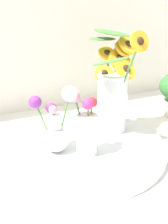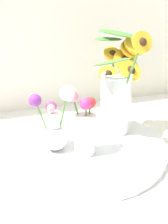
{
  "view_description": "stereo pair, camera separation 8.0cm",
  "coord_description": "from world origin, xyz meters",
  "px_view_note": "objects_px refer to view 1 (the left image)",
  "views": [
    {
      "loc": [
        -0.29,
        -0.61,
        0.44
      ],
      "look_at": [
        0.02,
        0.06,
        0.13
      ],
      "focal_mm": 42.0,
      "sensor_mm": 36.0,
      "label": 1
    },
    {
      "loc": [
        -0.22,
        -0.64,
        0.44
      ],
      "look_at": [
        0.02,
        0.06,
        0.13
      ],
      "focal_mm": 42.0,
      "sensor_mm": 36.0,
      "label": 2
    }
  ],
  "objects_px": {
    "vase_bulb_right": "(56,128)",
    "vase_small_center": "(87,129)",
    "mason_jar_sunflowers": "(114,90)",
    "serving_tray": "(84,146)"
  },
  "relations": [
    {
      "from": "mason_jar_sunflowers",
      "to": "vase_bulb_right",
      "type": "bearing_deg",
      "value": -164.05
    },
    {
      "from": "vase_small_center",
      "to": "mason_jar_sunflowers",
      "type": "bearing_deg",
      "value": 36.1
    },
    {
      "from": "serving_tray",
      "to": "vase_small_center",
      "type": "relative_size",
      "value": 2.76
    },
    {
      "from": "serving_tray",
      "to": "vase_small_center",
      "type": "distance_m",
      "value": 0.11
    },
    {
      "from": "serving_tray",
      "to": "mason_jar_sunflowers",
      "type": "distance_m",
      "value": 0.22
    },
    {
      "from": "serving_tray",
      "to": "vase_bulb_right",
      "type": "distance_m",
      "value": 0.13
    },
    {
      "from": "serving_tray",
      "to": "mason_jar_sunflowers",
      "type": "xyz_separation_m",
      "value": [
        0.14,
        0.06,
        0.15
      ]
    },
    {
      "from": "vase_bulb_right",
      "to": "vase_small_center",
      "type": "bearing_deg",
      "value": -30.39
    },
    {
      "from": "mason_jar_sunflowers",
      "to": "vase_small_center",
      "type": "relative_size",
      "value": 1.85
    },
    {
      "from": "serving_tray",
      "to": "vase_bulb_right",
      "type": "height_order",
      "value": "vase_bulb_right"
    }
  ]
}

